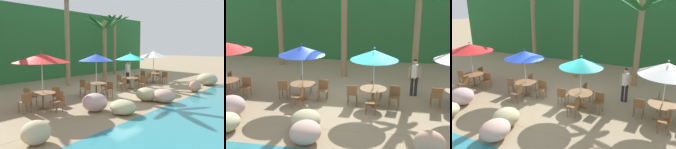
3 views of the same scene
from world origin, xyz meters
The scene contains 32 objects.
ground_plane centered at (0.00, 0.00, 0.00)m, with size 120.00×120.00×0.00m, color #937F60.
terrace_deck centered at (0.00, 0.00, 0.00)m, with size 18.00×5.20×0.01m.
foliage_backdrop centered at (0.00, 9.00, 3.00)m, with size 28.00×2.40×6.00m.
rock_seawall centered at (1.08, -3.09, 0.36)m, with size 16.76×2.59×0.86m.
umbrella_red centered at (-5.31, -0.16, 2.26)m, with size 2.44×2.44×2.56m.
dining_table_red centered at (-5.31, -0.16, 0.61)m, with size 1.10×1.10×0.74m.
chair_red_seaward centered at (-4.46, -0.05, 0.51)m, with size 0.43×0.44×0.87m.
chair_red_inland centered at (-5.52, 0.67, 0.51)m, with size 0.48×0.47×0.87m.
chair_red_left centered at (-6.16, -0.23, 0.51)m, with size 0.43×0.44×0.87m.
chair_red_right centered at (-5.12, -0.99, 0.51)m, with size 0.47×0.47×0.87m.
umbrella_blue centered at (-1.83, -0.02, 2.16)m, with size 1.94×1.94×2.46m.
dining_table_blue centered at (-1.83, -0.02, 0.61)m, with size 1.10×1.10×0.74m.
chair_blue_seaward centered at (-0.99, 0.13, 0.51)m, with size 0.45×0.45×0.87m.
chair_blue_inland centered at (-2.00, 0.82, 0.51)m, with size 0.46×0.46×0.87m.
chair_blue_left centered at (-2.69, -0.09, 0.51)m, with size 0.43×0.44×0.87m.
chair_blue_right centered at (-1.73, -0.86, 0.51)m, with size 0.43×0.43×0.87m.
umbrella_teal centered at (1.17, -0.13, 2.12)m, with size 1.91×1.91×2.43m.
dining_table_teal centered at (1.17, -0.13, 0.61)m, with size 1.10×1.10×0.74m.
chair_teal_seaward centered at (2.02, -0.15, 0.51)m, with size 0.47×0.48×0.87m.
chair_teal_inland centered at (1.18, 0.73, 0.51)m, with size 0.48×0.47×0.87m.
chair_teal_left centered at (0.32, -0.23, 0.51)m, with size 0.43×0.43×0.87m.
chair_teal_right centered at (1.25, -0.98, 0.51)m, with size 0.43×0.43×0.87m.
umbrella_white centered at (4.53, 0.14, 2.19)m, with size 2.16×2.16×2.54m.
dining_table_white centered at (4.53, 0.14, 0.61)m, with size 1.10×1.10×0.74m.
chair_white_seaward centered at (5.38, 0.15, 0.51)m, with size 0.46×0.46×0.87m.
chair_white_inland centered at (4.50, 0.99, 0.51)m, with size 0.46×0.45×0.87m.
chair_white_left centered at (3.67, 0.07, 0.51)m, with size 0.43×0.44×0.87m.
chair_white_right centered at (4.71, -0.70, 0.51)m, with size 0.47×0.47×0.87m.
palm_tree_second centered at (-0.71, 3.90, 4.49)m, with size 3.45×3.62×6.87m.
palm_tree_third centered at (3.02, 3.86, 3.56)m, with size 3.70×3.61×5.17m.
palm_tree_fourth centered at (6.86, 6.07, 3.97)m, with size 2.90×2.89×5.80m.
waiter_in_white centered at (2.87, 1.37, 0.99)m, with size 0.52×0.39×1.70m.
Camera 1 is at (-10.79, -8.98, 2.73)m, focal length 36.77 mm.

